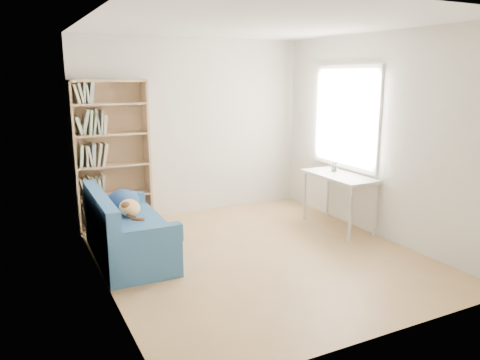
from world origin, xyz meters
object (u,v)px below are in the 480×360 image
object	(u,v)px
bookshelf	(112,161)
desk	(339,181)
sofa	(126,231)
pen_cup	(334,168)

from	to	relation	value
bookshelf	desk	xyz separation A→B (m)	(2.73, -1.45, -0.26)
bookshelf	desk	world-z (taller)	bookshelf
sofa	bookshelf	xyz separation A→B (m)	(0.13, 1.18, 0.61)
sofa	desk	world-z (taller)	sofa
bookshelf	pen_cup	bearing A→B (deg)	-24.14
desk	pen_cup	bearing A→B (deg)	72.01
sofa	pen_cup	distance (m)	2.96
sofa	pen_cup	world-z (taller)	pen_cup
sofa	bookshelf	distance (m)	1.34
bookshelf	sofa	bearing A→B (deg)	-96.08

